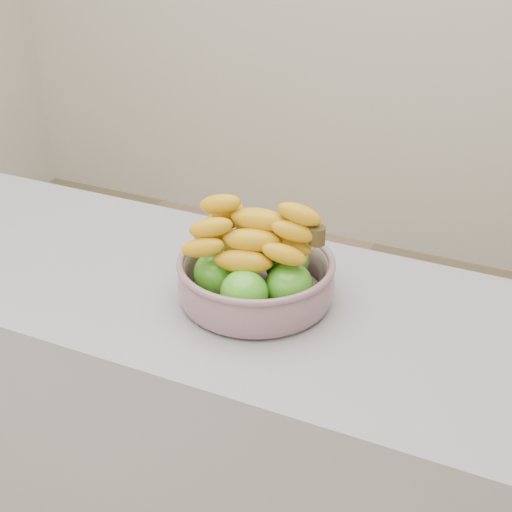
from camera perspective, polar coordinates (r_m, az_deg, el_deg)
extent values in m
cube|color=#93949A|center=(1.85, -7.79, -13.33)|extent=(2.00, 0.60, 0.90)
cylinder|color=#8692A1|center=(1.46, 0.00, -3.21)|extent=(0.27, 0.27, 0.01)
torus|color=#8692A1|center=(1.42, 0.00, -0.47)|extent=(0.32, 0.32, 0.01)
sphere|color=#41A11B|center=(1.37, -0.96, -3.01)|extent=(0.09, 0.09, 0.09)
sphere|color=#41A11B|center=(1.40, 2.67, -2.34)|extent=(0.09, 0.09, 0.09)
sphere|color=#41A11B|center=(1.48, 2.45, -0.46)|extent=(0.09, 0.09, 0.09)
sphere|color=#41A11B|center=(1.50, -1.00, 0.05)|extent=(0.09, 0.09, 0.09)
sphere|color=#41A11B|center=(1.43, -3.17, -1.43)|extent=(0.09, 0.09, 0.09)
ellipsoid|color=yellow|center=(1.37, -1.04, -0.44)|extent=(0.21, 0.10, 0.05)
ellipsoid|color=yellow|center=(1.41, -0.41, 0.54)|extent=(0.21, 0.07, 0.05)
ellipsoid|color=yellow|center=(1.45, 0.18, 1.45)|extent=(0.20, 0.05, 0.05)
ellipsoid|color=yellow|center=(1.37, -0.33, 1.27)|extent=(0.20, 0.11, 0.05)
ellipsoid|color=yellow|center=(1.41, 0.32, 2.27)|extent=(0.20, 0.06, 0.05)
ellipsoid|color=yellow|center=(1.37, 0.25, 2.91)|extent=(0.21, 0.07, 0.05)
cylinder|color=#423315|center=(1.36, 4.92, 1.64)|extent=(0.03, 0.03, 0.04)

